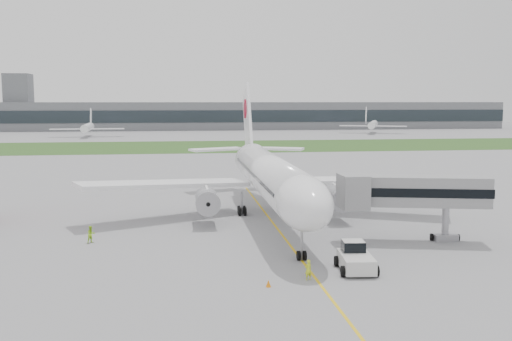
{
  "coord_description": "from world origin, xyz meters",
  "views": [
    {
      "loc": [
        -11.13,
        -65.85,
        14.85
      ],
      "look_at": [
        -2.02,
        2.0,
        6.43
      ],
      "focal_mm": 40.0,
      "sensor_mm": 36.0,
      "label": 1
    }
  ],
  "objects": [
    {
      "name": "ground",
      "position": [
        0.0,
        0.0,
        0.0
      ],
      "size": [
        600.0,
        600.0,
        0.0
      ],
      "primitive_type": "plane",
      "color": "#969598",
      "rests_on": "ground"
    },
    {
      "name": "apron_markings",
      "position": [
        0.0,
        -5.0,
        0.0
      ],
      "size": [
        70.0,
        70.0,
        0.04
      ],
      "primitive_type": null,
      "color": "yellow",
      "rests_on": "ground"
    },
    {
      "name": "grass_strip",
      "position": [
        0.0,
        120.0,
        0.01
      ],
      "size": [
        600.0,
        50.0,
        0.02
      ],
      "primitive_type": "cube",
      "color": "#34531F",
      "rests_on": "ground"
    },
    {
      "name": "terminal_building",
      "position": [
        0.0,
        229.87,
        7.0
      ],
      "size": [
        320.0,
        22.3,
        14.0
      ],
      "color": "slate",
      "rests_on": "ground"
    },
    {
      "name": "control_tower",
      "position": [
        -90.0,
        232.0,
        0.0
      ],
      "size": [
        12.0,
        12.0,
        56.0
      ],
      "primitive_type": null,
      "color": "slate",
      "rests_on": "ground"
    },
    {
      "name": "airliner",
      "position": [
        0.0,
        4.87,
        5.66
      ],
      "size": [
        48.13,
        53.95,
        17.88
      ],
      "color": "white",
      "rests_on": "ground"
    },
    {
      "name": "pushback_tug",
      "position": [
        4.03,
        -18.63,
        1.11
      ],
      "size": [
        3.57,
        4.95,
        2.41
      ],
      "rotation": [
        0.0,
        0.0,
        -0.09
      ],
      "color": "silver",
      "rests_on": "ground"
    },
    {
      "name": "jet_bridge",
      "position": [
        12.61,
        -9.43,
        5.32
      ],
      "size": [
        15.77,
        6.46,
        7.19
      ],
      "rotation": [
        0.0,
        0.0,
        -0.23
      ],
      "color": "gray",
      "rests_on": "ground"
    },
    {
      "name": "safety_cone_left",
      "position": [
        -4.26,
        -22.18,
        0.29
      ],
      "size": [
        0.43,
        0.43,
        0.59
      ],
      "primitive_type": "cone",
      "color": "orange",
      "rests_on": "ground"
    },
    {
      "name": "safety_cone_right",
      "position": [
        5.09,
        -19.48,
        0.31
      ],
      "size": [
        0.45,
        0.45,
        0.62
      ],
      "primitive_type": "cone",
      "color": "orange",
      "rests_on": "ground"
    },
    {
      "name": "ground_crew_near",
      "position": [
        -0.71,
        -20.85,
        0.87
      ],
      "size": [
        0.74,
        0.61,
        1.74
      ],
      "primitive_type": "imported",
      "rotation": [
        0.0,
        0.0,
        3.49
      ],
      "color": "#CFE225",
      "rests_on": "ground"
    },
    {
      "name": "ground_crew_far",
      "position": [
        -20.51,
        -5.63,
        0.91
      ],
      "size": [
        1.12,
        1.09,
        1.81
      ],
      "primitive_type": "imported",
      "rotation": [
        0.0,
        0.0,
        0.69
      ],
      "color": "#ACEA27",
      "rests_on": "ground"
    },
    {
      "name": "distant_aircraft_left",
      "position": [
        -48.52,
        174.76,
        0.0
      ],
      "size": [
        30.8,
        27.54,
        11.23
      ],
      "primitive_type": null,
      "rotation": [
        0.0,
        0.0,
        0.06
      ],
      "color": "white",
      "rests_on": "ground"
    },
    {
      "name": "distant_aircraft_right",
      "position": [
        76.18,
        184.45,
        0.0
      ],
      "size": [
        37.72,
        35.79,
        11.45
      ],
      "primitive_type": null,
      "rotation": [
        0.0,
        0.0,
        -0.39
      ],
      "color": "white",
      "rests_on": "ground"
    }
  ]
}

